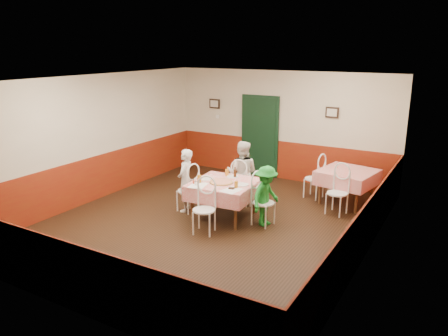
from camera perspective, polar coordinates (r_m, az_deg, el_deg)
The scene contains 39 objects.
floor at distance 8.78m, azimuth -1.71°, elevation -7.05°, with size 7.00×7.00×0.00m, color black.
ceiling at distance 8.12m, azimuth -1.88°, elevation 11.50°, with size 7.00×7.00×0.00m, color white.
back_wall at distance 11.40m, azimuth 7.57°, elevation 5.47°, with size 6.00×0.10×2.80m, color beige.
front_wall at distance 5.80m, azimuth -20.42°, elevation -5.40°, with size 6.00×0.10×2.80m, color beige.
left_wall at distance 10.21m, azimuth -16.28°, elevation 3.80°, with size 0.10×7.00×2.80m, color beige.
right_wall at distance 7.27m, azimuth 18.75°, elevation -1.06°, with size 0.10×7.00×2.80m, color beige.
wainscot_back at distance 11.57m, azimuth 7.38°, elevation 1.07°, with size 6.00×0.03×1.00m, color maroon.
wainscot_front at distance 6.18m, azimuth -19.50°, elevation -13.19°, with size 6.00×0.03×1.00m, color maroon.
wainscot_left at distance 10.41m, azimuth -15.85°, elevation -1.06°, with size 0.03×7.00×1.00m, color maroon.
wainscot_right at distance 7.57m, azimuth 18.04°, elevation -7.59°, with size 0.03×7.00×1.00m, color maroon.
door at distance 11.66m, azimuth 4.69°, elevation 4.03°, with size 0.96×0.06×2.10m, color black.
picture_left at distance 12.18m, azimuth -1.24°, elevation 8.40°, with size 0.32×0.03×0.26m, color black.
picture_right at distance 10.85m, azimuth 13.93°, elevation 7.06°, with size 0.32×0.03×0.26m, color black.
thermostat at distance 12.18m, azimuth -0.83°, elevation 6.74°, with size 0.10×0.03×0.10m, color white.
main_table at distance 8.87m, azimuth 0.00°, elevation -4.20°, with size 1.22×1.22×0.77m, color red.
second_table at distance 10.04m, azimuth 15.72°, elevation -2.41°, with size 1.12×1.12×0.77m, color red.
chair_left at distance 9.22m, azimuth -4.76°, elevation -2.97°, with size 0.42×0.42×0.90m, color white, non-canonical shape.
chair_right at distance 8.53m, azimuth 5.16°, elevation -4.56°, with size 0.42×0.42×0.90m, color white, non-canonical shape.
chair_far at distance 9.57m, azimuth 2.23°, elevation -2.23°, with size 0.42×0.42×0.90m, color white, non-canonical shape.
chair_near at distance 8.13m, azimuth -2.63°, elevation -5.53°, with size 0.42×0.42×0.90m, color white, non-canonical shape.
chair_second_a at distance 10.21m, azimuth 11.69°, elevation -1.39°, with size 0.42×0.42×0.90m, color white, non-canonical shape.
chair_second_b at distance 9.33m, azimuth 14.56°, elevation -3.23°, with size 0.42×0.42×0.90m, color white, non-canonical shape.
pizza at distance 8.69m, azimuth -0.34°, elevation -1.84°, with size 0.45×0.45×0.03m, color #B74723.
plate_left at distance 8.92m, azimuth -2.49°, elevation -1.44°, with size 0.25×0.25×0.01m, color white.
plate_right at distance 8.56m, azimuth 2.38°, elevation -2.18°, with size 0.25×0.25×0.01m, color white.
plate_far at distance 9.08m, azimuth 1.15°, elevation -1.12°, with size 0.25×0.25×0.01m, color white.
glass_a at distance 8.70m, azimuth -3.24°, elevation -1.43°, with size 0.08×0.08×0.15m, color #BF7219.
glass_b at distance 8.37m, azimuth 1.60°, elevation -2.18°, with size 0.07×0.07×0.13m, color #BF7219.
glass_c at distance 9.14m, azimuth 0.39°, elevation -0.58°, with size 0.08×0.08×0.14m, color #BF7219.
beer_bottle at distance 9.01m, azimuth 1.45°, elevation -0.62°, with size 0.06×0.06×0.20m, color #381C0A.
shaker_a at distance 8.54m, azimuth -3.72°, elevation -1.98°, with size 0.04×0.04×0.09m, color silver.
shaker_b at distance 8.50m, azimuth -3.45°, elevation -2.07°, with size 0.04×0.04×0.09m, color silver.
shaker_c at distance 8.63m, azimuth -4.00°, elevation -1.79°, with size 0.04×0.04×0.09m, color #B23319.
menu_left at distance 8.54m, azimuth -3.42°, elevation -2.28°, with size 0.30×0.40×0.00m, color white.
menu_right at distance 8.25m, azimuth 1.00°, elevation -2.90°, with size 0.30×0.40×0.00m, color white.
wallet at distance 8.33m, azimuth 0.99°, elevation -2.66°, with size 0.11×0.09×0.02m, color black.
diner_left at distance 9.18m, azimuth -5.06°, elevation -1.63°, with size 0.49×0.32×1.34m, color gray.
diner_far at distance 9.54m, azimuth 2.37°, elevation -0.65°, with size 0.69×0.54×1.42m, color gray.
diner_right at distance 8.46m, azimuth 5.50°, elevation -3.67°, with size 0.77×0.44×1.20m, color gray.
Camera 1 is at (4.28, -6.87, 3.39)m, focal length 35.00 mm.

